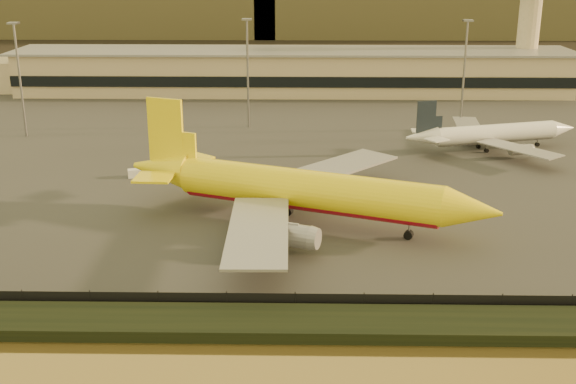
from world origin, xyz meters
TOP-DOWN VIEW (x-y plane):
  - ground at (0.00, 0.00)m, footprint 900.00×900.00m
  - embankment at (0.00, -17.00)m, footprint 320.00×7.00m
  - tarmac at (0.00, 95.00)m, footprint 320.00×220.00m
  - perimeter_fence at (0.00, -13.00)m, footprint 300.00×0.05m
  - terminal_building at (-14.52, 125.55)m, footprint 202.00×25.00m
  - control_tower at (70.00, 131.00)m, footprint 11.20×11.20m
  - apron_light_masts at (15.00, 75.00)m, footprint 152.20×12.20m
  - dhl_cargo_jet at (2.68, 15.55)m, footprint 57.62×54.60m
  - white_narrowbody_jet at (42.95, 60.06)m, footprint 38.73×36.94m
  - gse_vehicle_yellow at (14.28, 24.34)m, footprint 3.69×2.00m
  - gse_vehicle_white at (-27.88, 39.14)m, footprint 3.72×2.44m

SIDE VIEW (x-z plane):
  - ground at x=0.00m, z-range 0.00..0.00m
  - tarmac at x=0.00m, z-range 0.00..0.20m
  - embankment at x=0.00m, z-range 0.00..1.40m
  - gse_vehicle_white at x=-27.88m, z-range 0.20..1.74m
  - gse_vehicle_yellow at x=14.28m, z-range 0.20..1.79m
  - perimeter_fence at x=0.00m, z-range 0.20..2.40m
  - white_narrowbody_jet at x=42.95m, z-range -2.08..9.23m
  - dhl_cargo_jet at x=2.68m, z-range -3.39..14.45m
  - terminal_building at x=-14.52m, z-range -0.05..12.55m
  - apron_light_masts at x=15.00m, z-range 3.00..28.40m
  - control_tower at x=70.00m, z-range 3.91..39.41m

